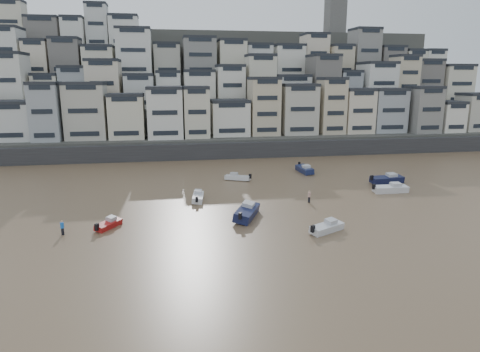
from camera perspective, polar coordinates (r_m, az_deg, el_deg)
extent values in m
plane|color=brown|center=(33.11, -3.02, -19.12)|extent=(400.00, 400.00, 0.00)
cube|color=#38383A|center=(95.10, -1.54, 3.46)|extent=(140.00, 3.00, 3.50)
cube|color=#4C4C47|center=(102.67, 0.69, 4.32)|extent=(140.00, 14.00, 4.00)
cube|color=#4C4C47|center=(114.00, -0.38, 6.72)|extent=(140.00, 14.00, 10.00)
cube|color=#4C4C47|center=(125.46, -1.27, 9.13)|extent=(140.00, 14.00, 18.00)
cube|color=#4C4C47|center=(137.13, -2.02, 11.14)|extent=(140.00, 16.00, 26.00)
cube|color=#4C4C47|center=(150.95, -2.74, 12.45)|extent=(140.00, 18.00, 32.00)
cube|color=#66635E|center=(160.54, 12.63, 21.16)|extent=(6.00, 6.00, 18.00)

